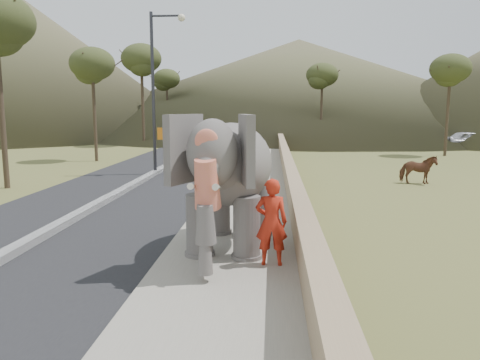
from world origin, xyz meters
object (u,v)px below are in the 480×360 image
at_px(cow, 418,170).
at_px(motorcyclist, 207,150).
at_px(lamppost, 159,77).
at_px(elephant_and_man, 232,182).

xyz_separation_m(cow, motorcyclist, (-10.54, 7.26, 0.16)).
distance_m(lamppost, motorcyclist, 6.74).
xyz_separation_m(lamppost, elephant_and_man, (4.71, -12.55, -3.21)).
bearing_deg(elephant_and_man, motorcyclist, 99.90).
bearing_deg(lamppost, elephant_and_man, -69.44).
relative_size(cow, elephant_and_man, 0.35).
relative_size(cow, motorcyclist, 0.75).
bearing_deg(lamppost, motorcyclist, 72.48).
distance_m(cow, elephant_and_man, 12.85).
bearing_deg(motorcyclist, cow, -34.56).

